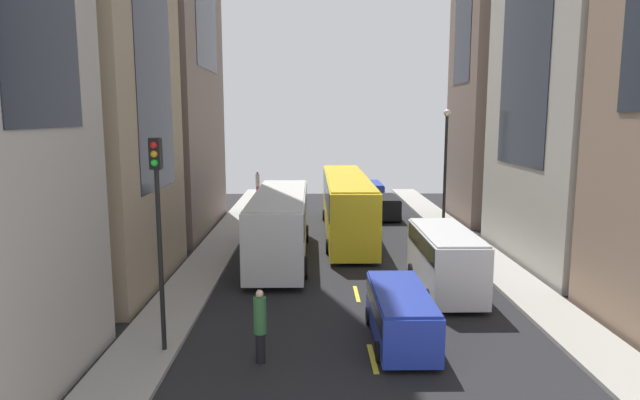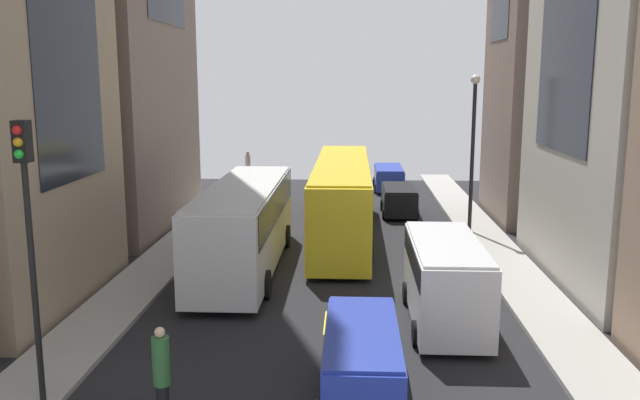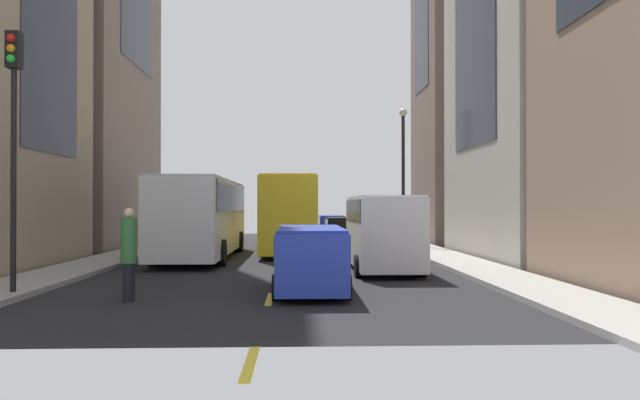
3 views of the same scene
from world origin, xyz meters
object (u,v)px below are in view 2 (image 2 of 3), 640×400
streetcar_yellow (342,192)px  traffic_light_near_corner (27,212)px  city_bus_white (245,219)px  delivery_van_white (446,275)px  car_black_0 (399,198)px  car_blue_1 (362,357)px  car_blue_2 (389,176)px  pedestrian_waiting_curb (248,166)px  pedestrian_crossing_near (162,373)px

streetcar_yellow → traffic_light_near_corner: size_ratio=2.32×
city_bus_white → streetcar_yellow: 6.71m
delivery_van_white → car_black_0: size_ratio=1.43×
car_blue_1 → delivery_van_white: bearing=62.2°
car_black_0 → traffic_light_near_corner: bearing=-113.4°
car_black_0 → city_bus_white: bearing=-121.7°
car_blue_2 → delivery_van_white: bearing=-89.0°
delivery_van_white → pedestrian_waiting_curb: 28.54m
car_black_0 → car_blue_2: (-0.13, 8.28, -0.00)m
streetcar_yellow → car_blue_1: streetcar_yellow is taller
streetcar_yellow → delivery_van_white: bearing=-73.3°
streetcar_yellow → delivery_van_white: 11.59m
streetcar_yellow → pedestrian_crossing_near: bearing=-101.6°
delivery_van_white → traffic_light_near_corner: bearing=-149.8°
traffic_light_near_corner → streetcar_yellow: bearing=68.8°
streetcar_yellow → delivery_van_white: size_ratio=2.58×
traffic_light_near_corner → car_black_0: bearing=66.6°
traffic_light_near_corner → pedestrian_waiting_curb: bearing=90.6°
streetcar_yellow → pedestrian_crossing_near: size_ratio=6.72×
streetcar_yellow → pedestrian_crossing_near: 17.83m
streetcar_yellow → car_black_0: (3.04, 5.29, -1.21)m
car_blue_1 → pedestrian_waiting_curb: (-7.65, 31.55, 0.29)m
city_bus_white → car_black_0: 12.84m
car_blue_1 → pedestrian_waiting_curb: bearing=103.6°
city_bus_white → car_black_0: city_bus_white is taller
delivery_van_white → car_blue_1: bearing=-117.8°
car_blue_2 → pedestrian_crossing_near: 31.67m
city_bus_white → traffic_light_near_corner: size_ratio=1.78×
pedestrian_crossing_near → pedestrian_waiting_curb: (-3.33, 32.99, 0.12)m
car_blue_2 → pedestrian_waiting_curb: pedestrian_waiting_curb is taller
streetcar_yellow → pedestrian_crossing_near: streetcar_yellow is taller
city_bus_white → pedestrian_crossing_near: bearing=-89.5°
city_bus_white → delivery_van_white: 8.92m
city_bus_white → delivery_van_white: (7.01, -5.48, -0.49)m
pedestrian_waiting_curb → traffic_light_near_corner: 32.56m
traffic_light_near_corner → city_bus_white: bearing=75.7°
city_bus_white → car_blue_2: 20.30m
delivery_van_white → car_black_0: delivery_van_white is taller
delivery_van_white → pedestrian_crossing_near: size_ratio=2.60×
city_bus_white → streetcar_yellow: size_ratio=0.77×
car_blue_1 → car_blue_2: (2.16, 29.56, -0.08)m
pedestrian_crossing_near → delivery_van_white: bearing=46.7°
delivery_van_white → car_blue_2: 24.66m
car_blue_2 → traffic_light_near_corner: size_ratio=0.73×
delivery_van_white → car_blue_1: 5.57m
delivery_van_white → traffic_light_near_corner: 11.82m
delivery_van_white → car_blue_2: delivery_van_white is taller
city_bus_white → car_blue_2: bearing=71.0°
city_bus_white → car_blue_1: (4.43, -10.39, -1.01)m
city_bus_white → streetcar_yellow: bearing=56.7°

